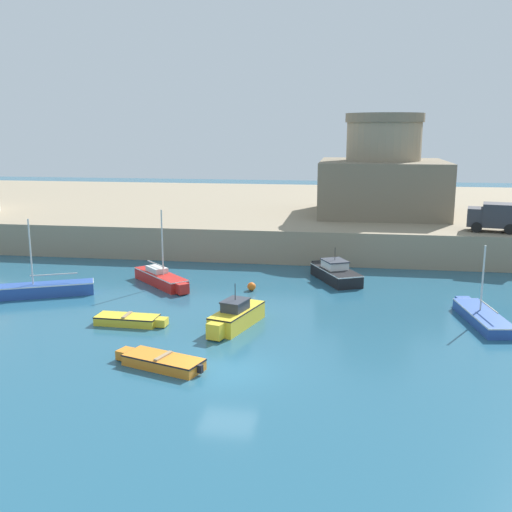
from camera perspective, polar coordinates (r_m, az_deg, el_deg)
name	(u,v)px	position (r m, az deg, el deg)	size (l,w,h in m)	color
ground_plane	(227,371)	(26.92, -2.74, -10.88)	(200.00, 200.00, 0.00)	#235670
quay_seawall	(303,213)	(66.40, 4.48, 4.08)	(120.00, 40.00, 2.66)	gray
sailboat_blue_0	(39,289)	(40.63, -19.94, -3.00)	(6.85, 3.95, 5.00)	#284C9E
sailboat_red_1	(161,278)	(41.43, -9.02, -2.08)	(5.07, 5.14, 5.22)	red
motorboat_yellow_2	(236,316)	(32.33, -1.94, -5.76)	(2.55, 4.91, 2.43)	yellow
dinghy_orange_3	(161,361)	(27.55, -9.02, -9.85)	(4.42, 2.51, 0.59)	orange
sailboat_blue_4	(482,316)	(35.42, 20.69, -5.38)	(2.36, 6.34, 4.27)	#284C9E
motorboat_black_5	(335,273)	(42.47, 7.51, -1.58)	(3.83, 5.77, 2.36)	black
dinghy_yellow_6	(129,320)	(33.56, -11.97, -5.94)	(4.00, 1.40, 0.57)	yellow
mooring_buoy	(252,286)	(39.53, -0.43, -2.92)	(0.56, 0.56, 0.56)	orange
fortress	(382,178)	(57.10, 11.94, 7.27)	(11.36, 11.36, 9.19)	#796C57
truck_on_quay	(498,216)	(49.79, 22.01, 3.54)	(4.63, 2.91, 2.20)	#333338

